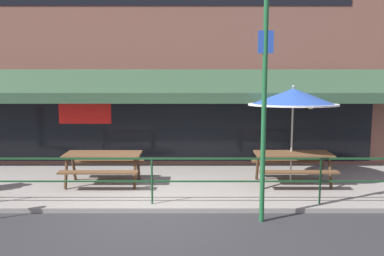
{
  "coord_description": "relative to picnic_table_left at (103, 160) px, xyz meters",
  "views": [
    {
      "loc": [
        0.82,
        -8.22,
        2.86
      ],
      "look_at": [
        0.82,
        1.6,
        1.5
      ],
      "focal_mm": 40.0,
      "sensor_mm": 36.0,
      "label": 1
    }
  ],
  "objects": [
    {
      "name": "patio_railing",
      "position": [
        1.31,
        -1.49,
        0.09
      ],
      "size": [
        13.84,
        0.04,
        0.97
      ],
      "color": "#194723",
      "rests_on": "patio_deck"
    },
    {
      "name": "patio_deck",
      "position": [
        1.31,
        0.21,
        -0.66
      ],
      "size": [
        15.0,
        4.0,
        0.1
      ],
      "primitive_type": "cube",
      "color": "gray",
      "rests_on": "ground"
    },
    {
      "name": "picnic_table_left",
      "position": [
        0.0,
        0.0,
        0.0
      ],
      "size": [
        1.8,
        1.42,
        0.76
      ],
      "color": "brown",
      "rests_on": "patio_deck"
    },
    {
      "name": "picnic_table_centre",
      "position": [
        4.55,
        0.02,
        0.0
      ],
      "size": [
        1.8,
        1.42,
        0.76
      ],
      "color": "brown",
      "rests_on": "patio_deck"
    },
    {
      "name": "patio_umbrella_centre",
      "position": [
        4.55,
        0.22,
        1.47
      ],
      "size": [
        2.14,
        2.14,
        2.38
      ],
      "color": "#B7B2A8",
      "rests_on": "patio_deck"
    },
    {
      "name": "street_sign_pole",
      "position": [
        3.44,
        -2.24,
        1.67
      ],
      "size": [
        0.28,
        0.09,
        4.63
      ],
      "color": "#1E6033",
      "rests_on": "ground"
    },
    {
      "name": "ground_plane",
      "position": [
        1.31,
        -1.79,
        -0.71
      ],
      "size": [
        120.0,
        120.0,
        0.0
      ],
      "primitive_type": "plane",
      "color": "#2D2D30"
    },
    {
      "name": "restaurant_building",
      "position": [
        1.31,
        2.43,
        3.05
      ],
      "size": [
        15.0,
        1.6,
        7.57
      ],
      "color": "brown",
      "rests_on": "ground"
    }
  ]
}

